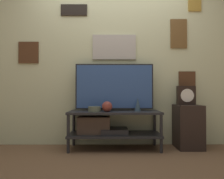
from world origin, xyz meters
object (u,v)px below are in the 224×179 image
vase_wide_bowl (94,109)px  television (114,87)px  vase_slim_bronze (138,104)px  vase_round_glass (107,107)px  mantel_clock (186,95)px

vase_wide_bowl → television: bearing=39.0°
television → vase_slim_bronze: 0.42m
vase_round_glass → vase_slim_bronze: 0.43m
vase_wide_bowl → vase_slim_bronze: size_ratio=0.89×
vase_slim_bronze → mantel_clock: (0.70, 0.08, 0.12)m
vase_slim_bronze → mantel_clock: mantel_clock is taller
vase_wide_bowl → vase_round_glass: size_ratio=1.20×
vase_wide_bowl → vase_slim_bronze: 0.60m
television → vase_round_glass: television is taller
vase_round_glass → vase_slim_bronze: (0.42, 0.10, 0.02)m
television → mantel_clock: 1.03m
vase_wide_bowl → mantel_clock: 1.31m
vase_round_glass → vase_slim_bronze: vase_slim_bronze is taller
vase_wide_bowl → mantel_clock: bearing=8.3°
television → vase_wide_bowl: (-0.27, -0.22, -0.31)m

